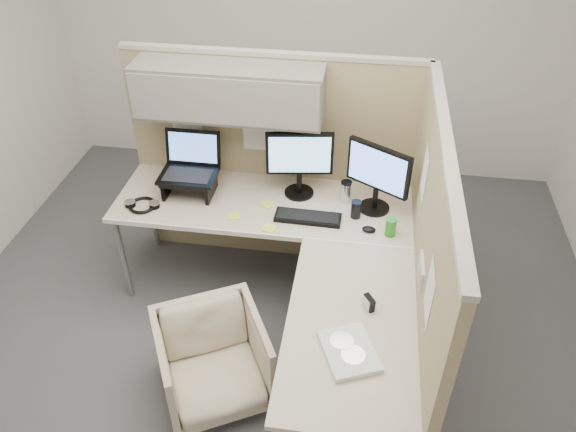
# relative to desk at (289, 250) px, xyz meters

# --- Properties ---
(ground) EXTENTS (4.50, 4.50, 0.00)m
(ground) POSITION_rel_desk_xyz_m (-0.12, -0.13, -0.69)
(ground) COLOR #45464C
(ground) RESTS_ON ground
(partition_back) EXTENTS (2.00, 0.36, 1.63)m
(partition_back) POSITION_rel_desk_xyz_m (-0.34, 0.70, 0.41)
(partition_back) COLOR tan
(partition_back) RESTS_ON ground
(partition_right) EXTENTS (0.07, 2.03, 1.63)m
(partition_right) POSITION_rel_desk_xyz_m (0.78, -0.19, 0.13)
(partition_right) COLOR tan
(partition_right) RESTS_ON ground
(desk) EXTENTS (2.00, 1.98, 0.73)m
(desk) POSITION_rel_desk_xyz_m (0.00, 0.00, 0.00)
(desk) COLOR beige
(desk) RESTS_ON ground
(office_chair) EXTENTS (0.79, 0.77, 0.62)m
(office_chair) POSITION_rel_desk_xyz_m (-0.36, -0.58, -0.38)
(office_chair) COLOR beige
(office_chair) RESTS_ON ground
(monitor_left) EXTENTS (0.44, 0.20, 0.47)m
(monitor_left) POSITION_rel_desk_xyz_m (-0.01, 0.54, 0.32)
(monitor_left) COLOR black
(monitor_left) RESTS_ON desk
(monitor_right) EXTENTS (0.40, 0.26, 0.47)m
(monitor_right) POSITION_rel_desk_xyz_m (0.50, 0.44, 0.32)
(monitor_right) COLOR black
(monitor_right) RESTS_ON desk
(laptop_station) EXTENTS (0.38, 0.32, 0.39)m
(laptop_station) POSITION_rel_desk_xyz_m (-0.75, 0.47, 0.19)
(laptop_station) COLOR black
(laptop_station) RESTS_ON desk
(keyboard) EXTENTS (0.43, 0.15, 0.02)m
(keyboard) POSITION_rel_desk_xyz_m (0.08, 0.27, 0.05)
(keyboard) COLOR black
(keyboard) RESTS_ON desk
(mouse) EXTENTS (0.09, 0.06, 0.03)m
(mouse) POSITION_rel_desk_xyz_m (0.47, 0.20, 0.06)
(mouse) COLOR black
(mouse) RESTS_ON desk
(travel_mug) EXTENTS (0.07, 0.07, 0.16)m
(travel_mug) POSITION_rel_desk_xyz_m (0.31, 0.50, 0.12)
(travel_mug) COLOR silver
(travel_mug) RESTS_ON desk
(soda_can_green) EXTENTS (0.07, 0.07, 0.12)m
(soda_can_green) POSITION_rel_desk_xyz_m (0.60, 0.18, 0.10)
(soda_can_green) COLOR #268C1E
(soda_can_green) RESTS_ON desk
(soda_can_silver) EXTENTS (0.07, 0.07, 0.12)m
(soda_can_silver) POSITION_rel_desk_xyz_m (0.38, 0.34, 0.10)
(soda_can_silver) COLOR black
(soda_can_silver) RESTS_ON desk
(sticky_note_d) EXTENTS (0.10, 0.10, 0.01)m
(sticky_note_d) POSITION_rel_desk_xyz_m (-0.20, 0.38, 0.05)
(sticky_note_d) COLOR #E0EE3E
(sticky_note_d) RESTS_ON desk
(sticky_note_b) EXTENTS (0.10, 0.10, 0.01)m
(sticky_note_b) POSITION_rel_desk_xyz_m (-0.14, 0.13, 0.05)
(sticky_note_b) COLOR #E0EE3E
(sticky_note_b) RESTS_ON desk
(sticky_note_a) EXTENTS (0.09, 0.09, 0.01)m
(sticky_note_a) POSITION_rel_desk_xyz_m (-0.39, 0.22, 0.05)
(sticky_note_a) COLOR #E0EE3E
(sticky_note_a) RESTS_ON desk
(headphones) EXTENTS (0.23, 0.20, 0.03)m
(headphones) POSITION_rel_desk_xyz_m (-1.02, 0.24, 0.06)
(headphones) COLOR black
(headphones) RESTS_ON desk
(paper_stack) EXTENTS (0.34, 0.38, 0.03)m
(paper_stack) POSITION_rel_desk_xyz_m (0.41, -0.78, 0.06)
(paper_stack) COLOR white
(paper_stack) RESTS_ON desk
(desk_clock) EXTENTS (0.07, 0.08, 0.08)m
(desk_clock) POSITION_rel_desk_xyz_m (0.50, -0.46, 0.08)
(desk_clock) COLOR black
(desk_clock) RESTS_ON desk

